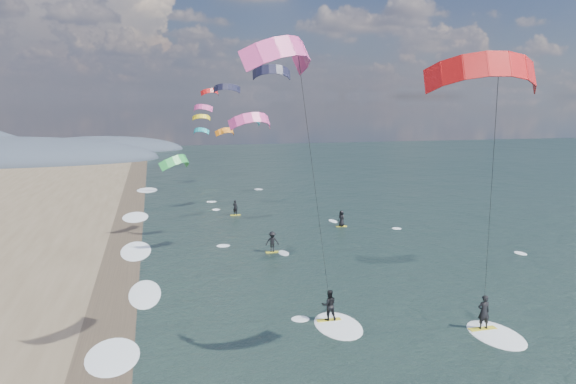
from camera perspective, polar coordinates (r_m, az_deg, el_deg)
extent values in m
cube|color=#382D23|center=(34.44, -17.74, -12.84)|extent=(3.00, 240.00, 0.00)
ellipsoid|color=#3D4756|center=(142.96, -18.65, 3.99)|extent=(40.00, 18.00, 7.00)
cube|color=gold|center=(34.24, 19.17, -13.00)|extent=(1.59, 0.48, 0.07)
imported|color=black|center=(33.87, 19.27, -11.41)|extent=(0.74, 0.51, 1.96)
ellipsoid|color=white|center=(33.80, 20.36, -13.44)|extent=(2.60, 4.20, 0.12)
cylinder|color=black|center=(28.59, 19.87, -1.31)|extent=(0.02, 0.02, 14.80)
cube|color=gold|center=(33.68, 4.17, -12.86)|extent=(1.43, 0.44, 0.07)
imported|color=black|center=(33.33, 4.19, -11.36)|extent=(0.95, 0.77, 1.82)
ellipsoid|color=white|center=(33.08, 5.11, -13.37)|extent=(2.60, 4.20, 0.12)
cylinder|color=black|center=(28.13, 2.82, -0.07)|extent=(0.02, 0.02, 15.39)
cube|color=gold|center=(47.38, -1.60, -6.13)|extent=(1.10, 0.35, 0.05)
imported|color=black|center=(47.14, -1.60, -5.07)|extent=(1.21, 0.79, 1.75)
cube|color=gold|center=(56.82, 5.44, -3.49)|extent=(1.10, 0.35, 0.05)
imported|color=black|center=(56.64, 5.46, -2.67)|extent=(0.79, 0.93, 1.61)
cube|color=gold|center=(62.19, -5.37, -2.34)|extent=(1.10, 0.35, 0.05)
imported|color=black|center=(62.02, -5.38, -1.57)|extent=(0.71, 0.69, 1.65)
ellipsoid|color=white|center=(30.70, -15.96, -15.62)|extent=(2.40, 5.40, 0.11)
ellipsoid|color=white|center=(39.03, -15.43, -10.02)|extent=(2.40, 5.40, 0.11)
ellipsoid|color=white|center=(49.54, -15.05, -5.79)|extent=(2.40, 5.40, 0.11)
ellipsoid|color=white|center=(63.15, -14.75, -2.46)|extent=(2.40, 5.40, 0.11)
ellipsoid|color=white|center=(80.85, -14.51, 0.17)|extent=(2.40, 5.40, 0.11)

